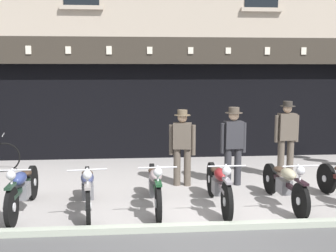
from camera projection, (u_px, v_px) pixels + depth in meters
The scene contains 10 objects.
shop_facade at pixel (164, 93), 12.92m from camera, with size 11.47×4.42×6.31m.
motorcycle_far_left at pixel (22, 188), 7.06m from camera, with size 0.62×2.07×0.92m.
motorcycle_left at pixel (88, 188), 7.09m from camera, with size 0.62×2.01×0.91m.
motorcycle_center_left at pixel (155, 185), 7.23m from camera, with size 0.62×2.06×0.92m.
motorcycle_center at pixel (219, 184), 7.27m from camera, with size 0.62×2.05×0.93m.
motorcycle_center_right at pixel (285, 183), 7.40m from camera, with size 0.62×2.01×0.89m.
salesman_left at pixel (182, 144), 8.61m from camera, with size 0.55×0.34×1.62m.
shopkeeper_center at pixel (233, 142), 8.63m from camera, with size 0.56×0.36×1.68m.
salesman_right at pixel (286, 136), 9.14m from camera, with size 0.56×0.34×1.76m.
advert_board_near at pixel (87, 100), 11.15m from camera, with size 0.69×0.03×1.01m.
Camera 1 is at (-0.97, -5.89, 2.47)m, focal length 43.70 mm.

